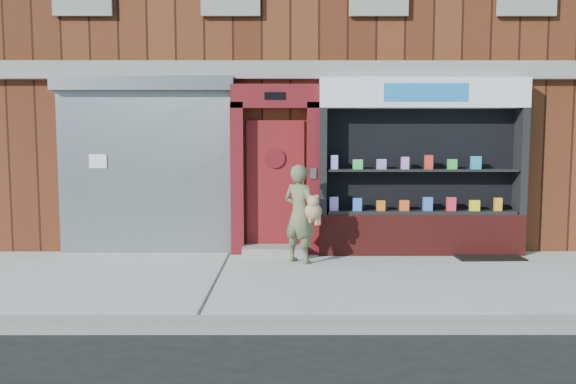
{
  "coord_description": "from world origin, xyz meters",
  "views": [
    {
      "loc": [
        -0.55,
        -7.77,
        1.95
      ],
      "look_at": [
        -0.53,
        1.0,
        1.15
      ],
      "focal_mm": 35.0,
      "sensor_mm": 36.0,
      "label": 1
    }
  ],
  "objects": [
    {
      "name": "building",
      "position": [
        -0.0,
        5.99,
        4.0
      ],
      "size": [
        12.0,
        8.16,
        8.0
      ],
      "color": "#491F10",
      "rests_on": "ground"
    },
    {
      "name": "woman",
      "position": [
        -0.33,
        1.11,
        0.79
      ],
      "size": [
        0.69,
        0.65,
        1.58
      ],
      "color": "#59603F",
      "rests_on": "ground"
    },
    {
      "name": "red_door_bay",
      "position": [
        -0.75,
        1.86,
        1.46
      ],
      "size": [
        1.52,
        0.58,
        2.9
      ],
      "color": "#601016",
      "rests_on": "ground"
    },
    {
      "name": "pharmacy_bay",
      "position": [
        1.75,
        1.81,
        1.37
      ],
      "size": [
        3.5,
        0.41,
        3.0
      ],
      "color": "#5B1815",
      "rests_on": "ground"
    },
    {
      "name": "shutter_bay",
      "position": [
        -3.0,
        1.93,
        1.72
      ],
      "size": [
        3.1,
        0.3,
        3.04
      ],
      "color": "gray",
      "rests_on": "ground"
    },
    {
      "name": "doormat",
      "position": [
        2.82,
        1.55,
        0.01
      ],
      "size": [
        1.11,
        0.79,
        0.03
      ],
      "primitive_type": "cube",
      "rotation": [
        0.0,
        0.0,
        0.03
      ],
      "color": "black",
      "rests_on": "ground"
    },
    {
      "name": "curb",
      "position": [
        0.0,
        -2.15,
        0.06
      ],
      "size": [
        60.0,
        0.3,
        0.12
      ],
      "primitive_type": "cube",
      "color": "gray",
      "rests_on": "ground"
    },
    {
      "name": "ground",
      "position": [
        0.0,
        0.0,
        0.0
      ],
      "size": [
        80.0,
        80.0,
        0.0
      ],
      "primitive_type": "plane",
      "color": "#9E9E99",
      "rests_on": "ground"
    }
  ]
}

